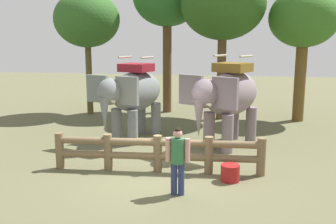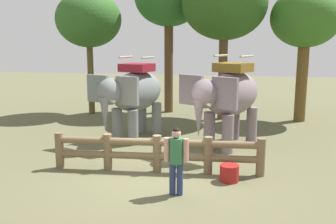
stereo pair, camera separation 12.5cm
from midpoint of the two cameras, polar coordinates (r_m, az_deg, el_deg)
The scene contains 9 objects.
ground_plane at distance 10.66m, azimuth -2.10°, elevation -9.29°, with size 60.00×60.00×0.00m, color brown.
log_fence at distance 10.67m, azimuth -1.88°, elevation -5.87°, with size 5.90×0.64×1.05m.
elephant_near_left at distance 13.94m, azimuth -5.49°, elevation 2.75°, with size 2.46×3.66×3.06m.
elephant_center at distance 13.04m, azimuth 8.74°, elevation 2.35°, with size 2.94×3.69×3.16m.
tourist_woman_in_black at distance 9.03m, azimuth 1.06°, elevation -6.65°, with size 0.58×0.32×1.65m.
tree_far_left at distance 17.77m, azimuth 8.04°, elevation 15.64°, with size 3.80×3.80×6.85m.
tree_back_center at distance 18.11m, azimuth 19.47°, elevation 12.84°, with size 3.04×3.04×5.89m.
tree_deep_back at distance 19.21m, azimuth -12.22°, elevation 13.30°, with size 3.15×3.15×5.95m.
feed_bucket at distance 10.22m, azimuth 8.93°, elevation -8.99°, with size 0.50×0.50×0.44m.
Camera 1 is at (2.04, -9.80, 3.66)m, focal length 40.73 mm.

